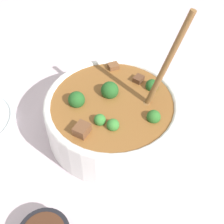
{
  "coord_description": "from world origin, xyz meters",
  "views": [
    {
      "loc": [
        -0.46,
        -0.1,
        0.58
      ],
      "look_at": [
        0.0,
        0.0,
        0.07
      ],
      "focal_mm": 50.0,
      "sensor_mm": 36.0,
      "label": 1
    }
  ],
  "objects": [
    {
      "name": "ground_plane",
      "position": [
        0.0,
        0.0,
        0.0
      ],
      "size": [
        4.0,
        4.0,
        0.0
      ],
      "primitive_type": "plane",
      "color": "silver"
    },
    {
      "name": "stew_bowl",
      "position": [
        0.0,
        -0.0,
        0.06
      ],
      "size": [
        0.3,
        0.3,
        0.32
      ],
      "color": "white",
      "rests_on": "ground_plane"
    }
  ]
}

